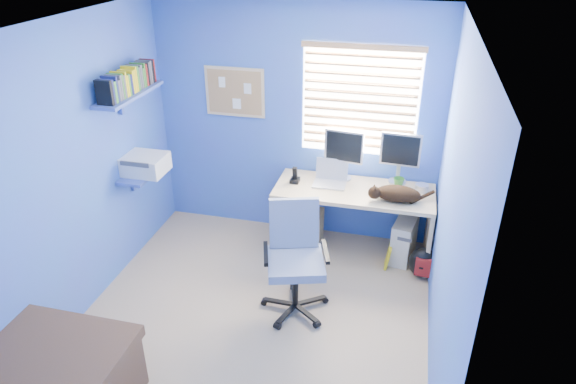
% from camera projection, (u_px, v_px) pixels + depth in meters
% --- Properties ---
extents(floor, '(3.00, 3.20, 0.00)m').
position_uv_depth(floor, '(254.00, 318.00, 4.55)').
color(floor, tan).
rests_on(floor, ground).
extents(ceiling, '(3.00, 3.20, 0.00)m').
position_uv_depth(ceiling, '(242.00, 26.00, 3.39)').
color(ceiling, white).
rests_on(ceiling, wall_back).
extents(wall_back, '(3.00, 0.01, 2.50)m').
position_uv_depth(wall_back, '(296.00, 124.00, 5.34)').
color(wall_back, '#4758CD').
rests_on(wall_back, ground).
extents(wall_front, '(3.00, 0.01, 2.50)m').
position_uv_depth(wall_front, '(153.00, 336.00, 2.59)').
color(wall_front, '#4758CD').
rests_on(wall_front, ground).
extents(wall_left, '(0.01, 3.20, 2.50)m').
position_uv_depth(wall_left, '(78.00, 173.00, 4.28)').
color(wall_left, '#4758CD').
rests_on(wall_left, ground).
extents(wall_right, '(0.01, 3.20, 2.50)m').
position_uv_depth(wall_right, '(450.00, 217.00, 3.65)').
color(wall_right, '#4758CD').
rests_on(wall_right, ground).
extents(desk, '(1.59, 0.65, 0.74)m').
position_uv_depth(desk, '(352.00, 221.00, 5.31)').
color(desk, '#CFB890').
rests_on(desk, floor).
extents(laptop, '(0.33, 0.26, 0.22)m').
position_uv_depth(laptop, '(330.00, 175.00, 5.18)').
color(laptop, silver).
rests_on(laptop, desk).
extents(monitor_left, '(0.41, 0.17, 0.54)m').
position_uv_depth(monitor_left, '(344.00, 155.00, 5.23)').
color(monitor_left, silver).
rests_on(monitor_left, desk).
extents(monitor_right, '(0.41, 0.14, 0.54)m').
position_uv_depth(monitor_right, '(400.00, 158.00, 5.15)').
color(monitor_right, silver).
rests_on(monitor_right, desk).
extents(phone, '(0.09, 0.11, 0.17)m').
position_uv_depth(phone, '(295.00, 175.00, 5.24)').
color(phone, black).
rests_on(phone, desk).
extents(mug, '(0.10, 0.09, 0.10)m').
position_uv_depth(mug, '(399.00, 183.00, 5.16)').
color(mug, '#34822C').
rests_on(mug, desk).
extents(cd_spindle, '(0.13, 0.13, 0.07)m').
position_uv_depth(cd_spindle, '(422.00, 188.00, 5.09)').
color(cd_spindle, silver).
rests_on(cd_spindle, desk).
extents(cat, '(0.47, 0.32, 0.15)m').
position_uv_depth(cat, '(398.00, 194.00, 4.89)').
color(cat, black).
rests_on(cat, desk).
extents(tower_pc, '(0.27, 0.47, 0.45)m').
position_uv_depth(tower_pc, '(404.00, 239.00, 5.27)').
color(tower_pc, beige).
rests_on(tower_pc, floor).
extents(drawer_boxes, '(0.35, 0.28, 0.41)m').
position_uv_depth(drawer_boxes, '(306.00, 227.00, 5.52)').
color(drawer_boxes, tan).
rests_on(drawer_boxes, floor).
extents(yellow_book, '(0.03, 0.17, 0.24)m').
position_uv_depth(yellow_book, '(388.00, 256.00, 5.18)').
color(yellow_book, yellow).
rests_on(yellow_book, floor).
extents(backpack, '(0.29, 0.23, 0.32)m').
position_uv_depth(backpack, '(423.00, 262.00, 5.01)').
color(backpack, black).
rests_on(backpack, floor).
extents(bed_corner, '(1.14, 0.81, 0.55)m').
position_uv_depth(bed_corner, '(42.00, 382.00, 3.56)').
color(bed_corner, brown).
rests_on(bed_corner, floor).
extents(office_chair, '(0.73, 0.73, 1.00)m').
position_uv_depth(office_chair, '(295.00, 272.00, 4.52)').
color(office_chair, black).
rests_on(office_chair, floor).
extents(window_blinds, '(1.15, 0.05, 1.10)m').
position_uv_depth(window_blinds, '(360.00, 102.00, 5.04)').
color(window_blinds, white).
rests_on(window_blinds, ground).
extents(corkboard, '(0.64, 0.02, 0.52)m').
position_uv_depth(corkboard, '(235.00, 92.00, 5.32)').
color(corkboard, '#CFB890').
rests_on(corkboard, ground).
extents(wall_shelves, '(0.42, 0.90, 1.05)m').
position_uv_depth(wall_shelves, '(135.00, 124.00, 4.81)').
color(wall_shelves, '#3E56B3').
rests_on(wall_shelves, ground).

